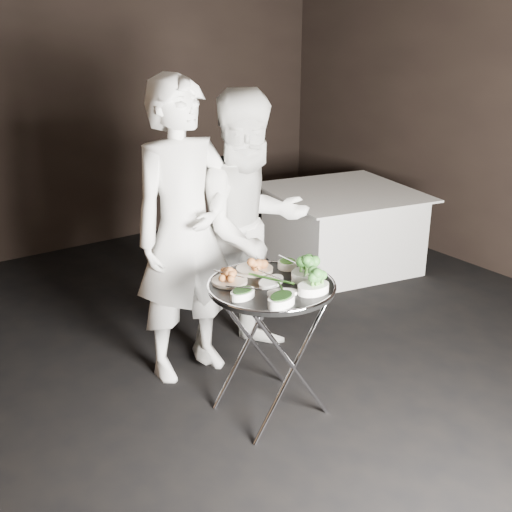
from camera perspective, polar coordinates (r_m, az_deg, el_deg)
floor at (r=3.99m, az=1.50°, el=-13.84°), size 6.00×7.00×0.05m
wall_back at (r=6.50m, az=-17.77°, el=13.26°), size 6.00×0.05×3.00m
tray_stand at (r=3.74m, az=1.34°, el=-7.77°), size 0.55×0.47×0.81m
serving_tray at (r=3.59m, az=1.38°, el=-2.69°), size 0.72×0.72×0.04m
potato_plate_a at (r=3.60m, az=-2.37°, el=-1.90°), size 0.20×0.20×0.07m
potato_plate_b at (r=3.75m, az=-0.13°, el=-0.84°), size 0.22×0.22×0.08m
greens_bowl at (r=3.80m, az=2.80°, el=-0.66°), size 0.11×0.11×0.07m
asparagus_plate_a at (r=3.59m, az=1.36°, el=-2.18°), size 0.23×0.19×0.04m
asparagus_plate_b at (r=3.46m, az=2.38°, el=-3.18°), size 0.19×0.16×0.03m
spinach_bowl_a at (r=3.41m, az=-1.20°, el=-3.28°), size 0.17×0.13×0.06m
spinach_bowl_b at (r=3.33m, az=2.27°, el=-3.82°), size 0.21×0.17×0.08m
broccoli_bowl_a at (r=3.65m, az=4.51°, el=-1.49°), size 0.21×0.17×0.08m
broccoli_bowl_b at (r=3.48m, az=5.12°, el=-2.70°), size 0.19×0.14×0.08m
serving_utensils at (r=3.62m, az=0.96°, el=-1.37°), size 0.59×0.43×0.01m
waiter_left at (r=4.02m, az=-6.32°, el=2.10°), size 0.71×0.47×1.93m
waiter_right at (r=4.25m, az=-0.49°, el=2.48°), size 0.91×0.73×1.82m
dining_table at (r=6.04m, az=7.60°, el=2.47°), size 1.27×1.27×0.72m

